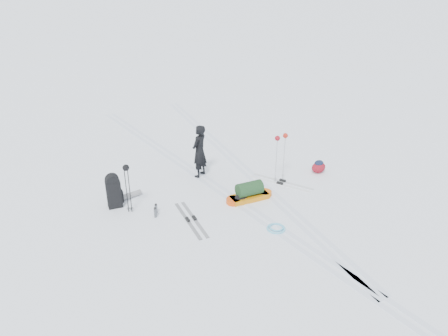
{
  "coord_description": "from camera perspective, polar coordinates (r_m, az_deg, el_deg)",
  "views": [
    {
      "loc": [
        -5.82,
        -8.95,
        6.18
      ],
      "look_at": [
        -0.2,
        0.22,
        0.95
      ],
      "focal_mm": 35.0,
      "sensor_mm": 36.0,
      "label": 1
    }
  ],
  "objects": [
    {
      "name": "ski_poles_black",
      "position": [
        11.5,
        -12.63,
        -0.71
      ],
      "size": [
        0.19,
        0.17,
        1.4
      ],
      "rotation": [
        0.0,
        0.0,
        0.38
      ],
      "color": "black",
      "rests_on": "ground"
    },
    {
      "name": "stuff_sack",
      "position": [
        12.2,
        2.23,
        -3.87
      ],
      "size": [
        0.45,
        0.39,
        0.24
      ],
      "rotation": [
        0.0,
        0.0,
        -0.28
      ],
      "color": "black",
      "rests_on": "ground"
    },
    {
      "name": "skier",
      "position": [
        13.3,
        -3.23,
        2.19
      ],
      "size": [
        0.73,
        0.65,
        1.67
      ],
      "primitive_type": "imported",
      "rotation": [
        0.0,
        0.0,
        3.66
      ],
      "color": "black",
      "rests_on": "ground"
    },
    {
      "name": "expedition_rucksack",
      "position": [
        12.2,
        -13.93,
        -2.93
      ],
      "size": [
        1.06,
        0.51,
        0.97
      ],
      "rotation": [
        0.0,
        0.0,
        -0.17
      ],
      "color": "black",
      "rests_on": "ground"
    },
    {
      "name": "thermos_pair",
      "position": [
        11.7,
        -8.91,
        -5.51
      ],
      "size": [
        0.2,
        0.28,
        0.29
      ],
      "rotation": [
        0.0,
        0.0,
        0.28
      ],
      "color": "#515458",
      "rests_on": "ground"
    },
    {
      "name": "rope_coil",
      "position": [
        11.15,
        6.83,
        -7.78
      ],
      "size": [
        0.63,
        0.63,
        0.06
      ],
      "rotation": [
        0.0,
        0.0,
        -0.43
      ],
      "color": "#5CBEDF",
      "rests_on": "ground"
    },
    {
      "name": "snow_hill_backdrop",
      "position": [
        137.81,
        4.12,
        -7.2
      ],
      "size": [
        359.5,
        192.0,
        162.45
      ],
      "color": "silver",
      "rests_on": "ground"
    },
    {
      "name": "ski_poles_silver",
      "position": [
        12.93,
        7.47,
        3.35
      ],
      "size": [
        0.48,
        0.19,
        1.51
      ],
      "rotation": [
        0.0,
        0.0,
        0.29
      ],
      "color": "silver",
      "rests_on": "ground"
    },
    {
      "name": "touring_skis_white",
      "position": [
        13.31,
        7.48,
        -1.9
      ],
      "size": [
        1.16,
        1.89,
        0.07
      ],
      "rotation": [
        0.0,
        0.0,
        -1.1
      ],
      "color": "silver",
      "rests_on": "ground"
    },
    {
      "name": "ski_tracks",
      "position": [
        13.27,
        1.52,
        -1.82
      ],
      "size": [
        3.38,
        17.97,
        0.01
      ],
      "color": "silver",
      "rests_on": "ground"
    },
    {
      "name": "ground",
      "position": [
        12.33,
        1.33,
        -4.15
      ],
      "size": [
        200.0,
        200.0,
        0.0
      ],
      "primitive_type": "plane",
      "color": "white",
      "rests_on": "ground"
    },
    {
      "name": "small_daypack",
      "position": [
        14.09,
        12.25,
        0.17
      ],
      "size": [
        0.56,
        0.48,
        0.41
      ],
      "rotation": [
        0.0,
        0.0,
        -0.3
      ],
      "color": "maroon",
      "rests_on": "ground"
    },
    {
      "name": "pulk_sled",
      "position": [
        12.27,
        3.33,
        -3.26
      ],
      "size": [
        1.44,
        0.57,
        0.54
      ],
      "rotation": [
        0.0,
        0.0,
        -0.11
      ],
      "color": "#CA750B",
      "rests_on": "ground"
    },
    {
      "name": "touring_skis_grey",
      "position": [
        11.45,
        -4.33,
        -6.73
      ],
      "size": [
        0.51,
        1.89,
        0.07
      ],
      "rotation": [
        0.0,
        0.0,
        1.44
      ],
      "color": "#95979D",
      "rests_on": "ground"
    }
  ]
}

